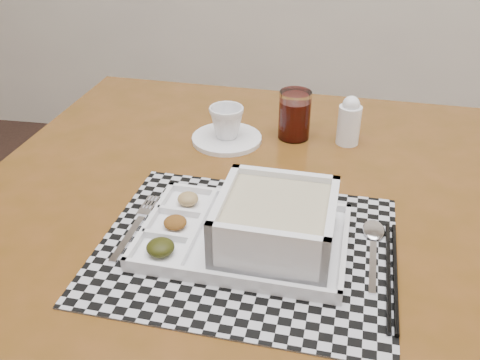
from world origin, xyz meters
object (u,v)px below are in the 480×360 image
Objects in this scene: cup at (227,122)px; dining_table at (257,242)px; serving_tray at (265,228)px; juice_glass at (294,117)px; creamer_bottle at (349,121)px.

dining_table is at bearing -60.23° from cup.
serving_tray is 0.39m from juice_glass.
serving_tray is at bearing -108.52° from creamer_bottle.
creamer_bottle is at bearing 59.91° from dining_table.
creamer_bottle is at bearing 71.48° from serving_tray.
creamer_bottle is (0.12, -0.01, 0.00)m from juice_glass.
cup is at bearing -172.57° from creamer_bottle.
serving_tray is at bearing -63.50° from cup.
creamer_bottle is at bearing 14.02° from cup.
creamer_bottle reaches higher than juice_glass.
cup is 0.26m from creamer_bottle.
juice_glass is (0.14, 0.04, 0.00)m from cup.
serving_tray is 4.52× the size of cup.
cup is at bearing 109.91° from serving_tray.
juice_glass is at bearing 81.83° from dining_table.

